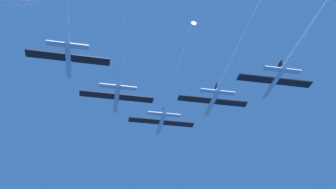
{
  "coord_description": "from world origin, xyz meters",
  "views": [
    {
      "loc": [
        -11.79,
        -75.37,
        -44.31
      ],
      "look_at": [
        -0.38,
        -12.15,
        0.01
      ],
      "focal_mm": 41.4,
      "sensor_mm": 36.0,
      "label": 1
    }
  ],
  "objects_px": {
    "jet_right_wing": "(229,68)",
    "jet_right_outer": "(305,37)",
    "jet_lead": "(169,100)",
    "jet_left_wing": "(122,60)",
    "jet_left_outer": "(66,6)"
  },
  "relations": [
    {
      "from": "jet_lead",
      "to": "jet_right_outer",
      "type": "bearing_deg",
      "value": -49.9
    },
    {
      "from": "jet_lead",
      "to": "jet_right_wing",
      "type": "distance_m",
      "value": 15.0
    },
    {
      "from": "jet_lead",
      "to": "jet_left_wing",
      "type": "xyz_separation_m",
      "value": [
        -10.61,
        -11.84,
        -0.57
      ]
    },
    {
      "from": "jet_lead",
      "to": "jet_left_outer",
      "type": "bearing_deg",
      "value": -131.98
    },
    {
      "from": "jet_right_wing",
      "to": "jet_right_outer",
      "type": "relative_size",
      "value": 0.95
    },
    {
      "from": "jet_lead",
      "to": "jet_left_wing",
      "type": "relative_size",
      "value": 0.87
    },
    {
      "from": "jet_lead",
      "to": "jet_left_wing",
      "type": "distance_m",
      "value": 15.91
    },
    {
      "from": "jet_lead",
      "to": "jet_right_outer",
      "type": "height_order",
      "value": "jet_lead"
    },
    {
      "from": "jet_lead",
      "to": "jet_left_wing",
      "type": "height_order",
      "value": "jet_lead"
    },
    {
      "from": "jet_right_wing",
      "to": "jet_right_outer",
      "type": "xyz_separation_m",
      "value": [
        9.56,
        -10.67,
        -0.59
      ]
    },
    {
      "from": "jet_right_wing",
      "to": "jet_left_wing",
      "type": "bearing_deg",
      "value": -179.72
    },
    {
      "from": "jet_right_wing",
      "to": "jet_right_outer",
      "type": "height_order",
      "value": "jet_right_wing"
    },
    {
      "from": "jet_left_wing",
      "to": "jet_right_wing",
      "type": "bearing_deg",
      "value": 0.28
    },
    {
      "from": "jet_left_outer",
      "to": "jet_right_outer",
      "type": "distance_m",
      "value": 38.84
    },
    {
      "from": "jet_right_wing",
      "to": "jet_right_outer",
      "type": "distance_m",
      "value": 14.34
    }
  ]
}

